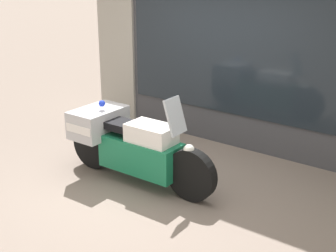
# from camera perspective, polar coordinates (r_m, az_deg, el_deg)

# --- Properties ---
(ground_plane) EXTENTS (60.00, 60.00, 0.00)m
(ground_plane) POSITION_cam_1_polar(r_m,az_deg,el_deg) (6.34, -1.64, -6.97)
(ground_plane) COLOR gray
(shop_building) EXTENTS (5.41, 0.55, 3.82)m
(shop_building) POSITION_cam_1_polar(r_m,az_deg,el_deg) (7.58, 5.62, 12.55)
(shop_building) COLOR #424247
(shop_building) RESTS_ON ground
(window_display) EXTENTS (4.13, 0.30, 2.05)m
(window_display) POSITION_cam_1_polar(r_m,az_deg,el_deg) (7.57, 9.99, 1.23)
(window_display) COLOR slate
(window_display) RESTS_ON ground
(paramedic_motorcycle) EXTENTS (2.35, 0.79, 1.27)m
(paramedic_motorcycle) POSITION_cam_1_polar(r_m,az_deg,el_deg) (6.27, -4.88, -1.97)
(paramedic_motorcycle) COLOR black
(paramedic_motorcycle) RESTS_ON ground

